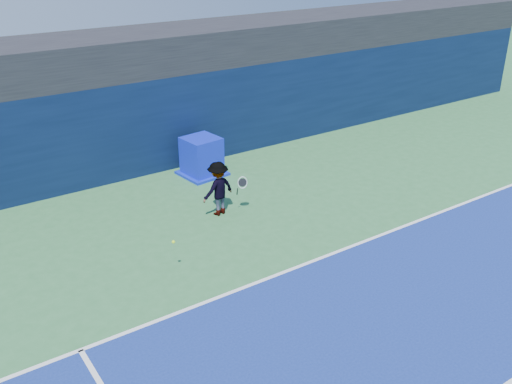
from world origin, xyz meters
TOP-DOWN VIEW (x-y plane):
  - ground at (0.00, 0.00)m, footprint 80.00×80.00m
  - baseline at (0.00, 3.00)m, footprint 24.00×0.10m
  - stadium_band at (0.00, 11.50)m, footprint 36.00×3.00m
  - back_wall_assembly at (-0.00, 10.50)m, footprint 36.00×1.03m
  - equipment_cart at (1.00, 9.07)m, footprint 1.43×1.43m
  - tennis_player at (0.02, 6.39)m, footprint 1.26×0.74m
  - tennis_ball at (-2.31, 4.43)m, footprint 0.07×0.07m

SIDE VIEW (x-z plane):
  - ground at x=0.00m, z-range 0.00..0.00m
  - baseline at x=0.00m, z-range 0.01..0.01m
  - equipment_cart at x=1.00m, z-range -0.05..1.18m
  - tennis_player at x=0.02m, z-range 0.00..1.52m
  - tennis_ball at x=-2.31m, z-range 0.74..0.82m
  - back_wall_assembly at x=0.00m, z-range 0.00..3.00m
  - stadium_band at x=0.00m, z-range 3.00..4.20m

